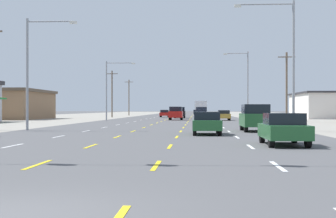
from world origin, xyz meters
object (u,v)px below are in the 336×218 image
Objects in this scene: hatchback_inner_right_midfar at (200,116)px; sedan_far_right_far at (224,115)px; suv_center_turn_farther at (176,113)px; streetlight_left_row_0 at (33,65)px; sedan_far_right_nearest at (284,129)px; suv_far_right_mid at (255,117)px; suv_inner_right_farthest at (201,113)px; streetlight_right_row_1 at (245,81)px; streetlight_left_row_1 at (110,85)px; streetlight_right_row_0 at (287,55)px; box_truck_inner_right_distant_c at (201,108)px; sedan_inner_right_near at (207,123)px; sedan_inner_left_distant_b at (165,113)px; suv_center_turn_distant_a at (180,112)px.

hatchback_inner_right_midfar is 0.87× the size of sedan_far_right_far.
streetlight_left_row_0 reaches higher than suv_center_turn_farther.
suv_far_right_mid is at bearing 88.59° from sedan_far_right_nearest.
streetlight_right_row_1 is at bearing -67.89° from suv_inner_right_farthest.
suv_center_turn_farther is at bearing 101.04° from suv_far_right_mid.
streetlight_left_row_1 is (-9.46, -2.60, 4.01)m from suv_center_turn_farther.
streetlight_right_row_0 is at bearing 79.55° from sedan_far_right_nearest.
box_truck_inner_right_distant_c is (-3.54, 65.81, 0.81)m from suv_far_right_mid.
box_truck_inner_right_distant_c reaches higher than suv_center_turn_farther.
streetlight_right_row_0 is at bearing 43.39° from sedan_inner_right_near.
streetlight_left_row_0 is at bearing -115.19° from sedan_far_right_far.
sedan_inner_left_distant_b is at bearing 77.87° from streetlight_left_row_1.
suv_center_turn_distant_a reaches higher than sedan_far_right_nearest.
streetlight_right_row_0 is at bearing -79.34° from suv_center_turn_distant_a.
sedan_far_right_nearest is 0.92× the size of suv_center_turn_farther.
streetlight_right_row_0 is (19.40, 0.00, 0.65)m from streetlight_left_row_0.
hatchback_inner_right_midfar is 13.48m from suv_center_turn_farther.
streetlight_left_row_1 reaches higher than sedan_inner_left_distant_b.
suv_center_turn_distant_a is at bearing 89.85° from suv_center_turn_farther.
suv_far_right_mid is 1.00× the size of suv_center_turn_farther.
sedan_inner_right_near is 0.46× the size of streetlight_right_row_0.
sedan_inner_left_distant_b is at bearing 107.23° from suv_center_turn_distant_a.
streetlight_right_row_1 is (6.26, 40.25, 4.86)m from sedan_inner_right_near.
suv_center_turn_distant_a is at bearing 145.37° from suv_inner_right_farthest.
streetlight_right_row_0 reaches higher than sedan_far_right_far.
suv_inner_right_farthest is 20.56m from streetlight_left_row_1.
hatchback_inner_right_midfar is at bearing 95.17° from sedan_far_right_nearest.
sedan_far_right_far is 0.46× the size of streetlight_right_row_0.
sedan_far_right_far is 16.98m from streetlight_left_row_1.
hatchback_inner_right_midfar is 0.80× the size of suv_center_turn_farther.
streetlight_left_row_1 is 19.49m from streetlight_right_row_1.
suv_inner_right_farthest is (-3.53, 50.50, 0.00)m from suv_far_right_mid.
suv_center_turn_distant_a is 20.55m from streetlight_left_row_1.
streetlight_right_row_1 is at bearing -10.32° from sedan_far_right_far.
sedan_far_right_far is at bearing -84.09° from box_truck_inner_right_distant_c.
sedan_far_right_nearest is 79.03m from sedan_inner_left_distant_b.
suv_center_turn_distant_a is at bearing 96.99° from hatchback_inner_right_midfar.
suv_far_right_mid is at bearing -86.92° from box_truck_inner_right_distant_c.
hatchback_inner_right_midfar is 25.54m from suv_inner_right_farthest.
streetlight_left_row_0 is (-13.39, -64.90, 3.21)m from box_truck_inner_right_distant_c.
box_truck_inner_right_distant_c is at bearing 78.35° from streetlight_left_row_0.
box_truck_inner_right_distant_c is at bearing 89.47° from hatchback_inner_right_midfar.
sedan_inner_right_near is at bearing -136.61° from streetlight_right_row_0.
streetlight_right_row_0 is at bearing -75.08° from suv_center_turn_farther.
streetlight_right_row_0 reaches higher than suv_inner_right_farthest.
sedan_far_right_far is 0.62× the size of box_truck_inner_right_distant_c.
sedan_inner_right_near is 42.59m from streetlight_left_row_1.
streetlight_right_row_1 is (13.34, -28.58, 4.86)m from sedan_inner_left_distant_b.
suv_center_turn_distant_a is (-3.72, 58.03, 0.27)m from sedan_inner_right_near.
streetlight_left_row_1 reaches higher than box_truck_inner_right_distant_c.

